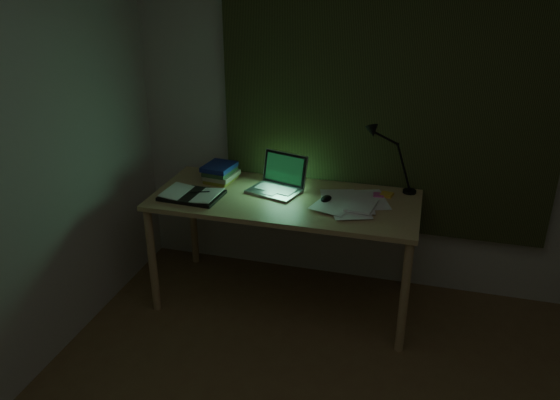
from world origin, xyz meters
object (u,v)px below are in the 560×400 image
at_px(open_textbook, 192,195).
at_px(loose_papers, 353,204).
at_px(desk_lamp, 413,159).
at_px(laptop, 274,176).
at_px(desk, 285,251).
at_px(book_stack, 220,172).

bearing_deg(open_textbook, loose_papers, 10.97).
bearing_deg(desk_lamp, laptop, -168.93).
relative_size(laptop, desk_lamp, 0.78).
xyz_separation_m(desk, open_textbook, (-0.59, -0.15, 0.41)).
bearing_deg(loose_papers, desk, 179.12).
distance_m(laptop, desk_lamp, 0.90).
height_order(book_stack, loose_papers, book_stack).
xyz_separation_m(desk, loose_papers, (0.44, -0.01, 0.40)).
xyz_separation_m(laptop, book_stack, (-0.42, 0.11, -0.06)).
bearing_deg(desk, open_textbook, -166.10).
relative_size(open_textbook, desk_lamp, 0.80).
bearing_deg(laptop, book_stack, -177.61).
distance_m(open_textbook, loose_papers, 1.04).
bearing_deg(loose_papers, open_textbook, -172.35).
distance_m(desk, book_stack, 0.71).
height_order(loose_papers, desk_lamp, desk_lamp).
bearing_deg(open_textbook, desk, 17.21).
bearing_deg(book_stack, loose_papers, -10.89).
bearing_deg(desk_lamp, loose_papers, -140.90).
bearing_deg(laptop, loose_papers, 8.51).
bearing_deg(laptop, desk_lamp, 31.59).
bearing_deg(desk, laptop, 143.02).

